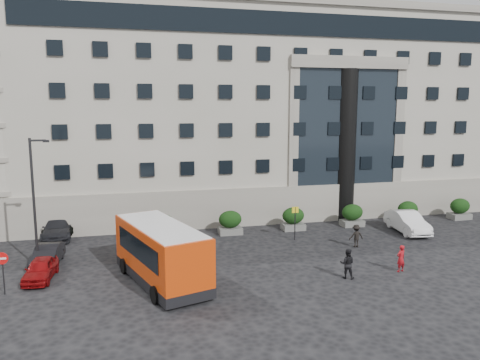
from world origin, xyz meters
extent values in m
plane|color=black|center=(0.00, 0.00, 0.00)|extent=(120.00, 120.00, 0.00)
cube|color=#9B9889|center=(6.00, 22.00, 9.00)|extent=(44.00, 24.00, 18.00)
cylinder|color=black|center=(12.00, 10.30, 6.50)|extent=(1.80, 1.80, 13.00)
cube|color=#555553|center=(-4.00, 7.80, 0.25)|extent=(1.80, 1.20, 0.50)
ellipsoid|color=black|center=(-4.00, 7.80, 1.17)|extent=(1.80, 1.26, 1.34)
cube|color=#555553|center=(1.20, 7.80, 0.25)|extent=(1.80, 1.20, 0.50)
ellipsoid|color=black|center=(1.20, 7.80, 1.17)|extent=(1.80, 1.26, 1.34)
cube|color=#555553|center=(6.40, 7.80, 0.25)|extent=(1.80, 1.20, 0.50)
ellipsoid|color=black|center=(6.40, 7.80, 1.17)|extent=(1.80, 1.26, 1.34)
cube|color=#555553|center=(11.60, 7.80, 0.25)|extent=(1.80, 1.20, 0.50)
ellipsoid|color=black|center=(11.60, 7.80, 1.17)|extent=(1.80, 1.26, 1.34)
cube|color=#555553|center=(16.80, 7.80, 0.25)|extent=(1.80, 1.20, 0.50)
ellipsoid|color=black|center=(16.80, 7.80, 1.17)|extent=(1.80, 1.26, 1.34)
cube|color=#555553|center=(22.00, 7.80, 0.25)|extent=(1.80, 1.20, 0.50)
ellipsoid|color=black|center=(22.00, 7.80, 1.17)|extent=(1.80, 1.26, 1.34)
cylinder|color=#262628|center=(-12.00, 3.00, 4.00)|extent=(0.16, 0.16, 8.00)
cylinder|color=#262628|center=(-11.55, 3.00, 7.85)|extent=(0.90, 0.12, 0.12)
cube|color=black|center=(-11.10, 3.00, 7.80)|extent=(0.35, 0.18, 0.14)
cylinder|color=#262628|center=(5.50, 5.00, 1.25)|extent=(0.08, 0.08, 2.50)
cube|color=yellow|center=(5.50, 5.00, 2.30)|extent=(0.50, 0.06, 0.45)
cylinder|color=#262628|center=(-13.00, -1.00, 1.10)|extent=(0.08, 0.08, 2.20)
cylinder|color=red|center=(-13.00, -1.06, 2.00)|extent=(0.64, 0.05, 0.64)
cube|color=white|center=(-13.00, -1.10, 2.00)|extent=(0.45, 0.04, 0.10)
cube|color=#C73609|center=(-4.80, -1.22, 1.91)|extent=(4.97, 8.36, 2.73)
cube|color=black|center=(-4.80, -1.22, 0.45)|extent=(5.02, 8.41, 0.55)
cube|color=black|center=(-4.80, -1.22, 2.20)|extent=(4.50, 6.72, 1.19)
cube|color=silver|center=(-4.80, -1.22, 3.23)|extent=(4.72, 7.94, 0.18)
cylinder|color=black|center=(-5.33, -4.04, 0.45)|extent=(0.54, 0.94, 0.90)
cylinder|color=black|center=(-2.74, -3.22, 0.45)|extent=(0.54, 0.94, 0.90)
cylinder|color=black|center=(-6.85, 0.79, 0.45)|extent=(0.54, 0.94, 0.90)
cylinder|color=black|center=(-4.27, 1.61, 0.45)|extent=(0.54, 0.94, 0.90)
cube|color=#9D1F0B|center=(-14.03, 14.58, 1.41)|extent=(2.62, 3.58, 2.27)
cube|color=#9D1F0B|center=(-13.62, 12.26, 1.04)|extent=(2.22, 1.78, 1.54)
cube|color=black|center=(-13.51, 11.64, 1.36)|extent=(1.72, 0.42, 0.73)
cylinder|color=black|center=(-14.62, 12.18, 0.38)|extent=(0.37, 0.79, 0.76)
cylinder|color=black|center=(-12.66, 12.53, 0.38)|extent=(0.37, 0.79, 0.76)
cylinder|color=black|center=(-15.14, 15.12, 0.38)|extent=(0.37, 0.79, 0.76)
cylinder|color=black|center=(-13.18, 15.47, 0.38)|extent=(0.37, 0.79, 0.76)
imported|color=maroon|center=(-11.50, 0.86, 0.62)|extent=(1.79, 3.75, 1.24)
imported|color=black|center=(-11.50, 3.37, 0.65)|extent=(1.73, 4.04, 1.29)
imported|color=black|center=(-11.73, 9.91, 0.73)|extent=(2.18, 5.11, 1.47)
imported|color=black|center=(-11.50, 11.76, 0.73)|extent=(3.15, 5.52, 1.45)
imported|color=white|center=(14.91, 4.99, 0.83)|extent=(2.31, 5.18, 1.65)
imported|color=#A11017|center=(9.30, -2.90, 0.82)|extent=(0.68, 0.53, 1.64)
imported|color=black|center=(5.68, -3.14, 0.87)|extent=(1.06, 0.98, 1.74)
imported|color=black|center=(9.09, 2.30, 0.81)|extent=(1.06, 0.62, 1.62)
camera|label=1|loc=(-6.51, -26.78, 9.81)|focal=35.00mm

